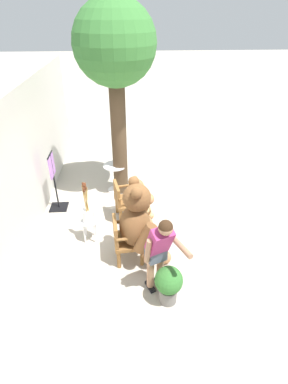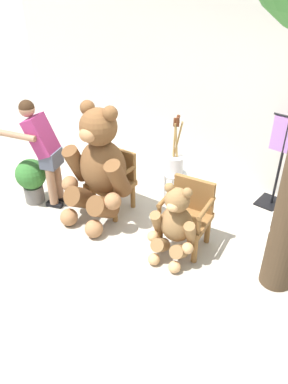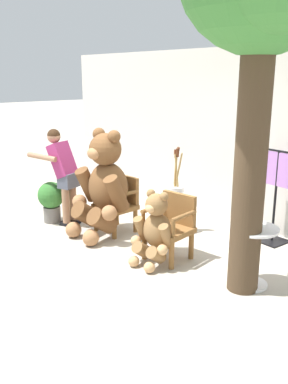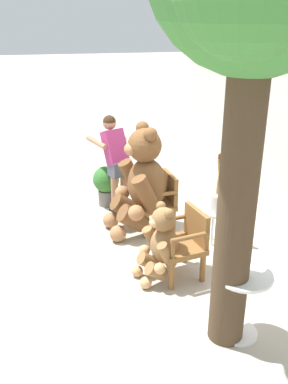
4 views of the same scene
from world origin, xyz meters
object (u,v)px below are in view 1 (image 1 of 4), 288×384
white_stool (89,225)px  brush_bucket (88,213)px  person_visitor (159,249)px  patio_tree (117,51)px  wooden_chair_left (125,238)px  teddy_bear_small (138,198)px  teddy_bear_large (140,223)px  round_side_table (115,175)px  potted_plant (169,283)px  clothing_display_stand (54,181)px  wooden_chair_right (125,200)px

white_stool → brush_bucket: (-0.00, 0.00, 0.30)m
person_visitor → patio_tree: (3.29, 0.58, 2.34)m
white_stool → wooden_chair_left: bearing=-128.5°
teddy_bear_small → patio_tree: bearing=16.2°
teddy_bear_large → patio_tree: 3.51m
teddy_bear_small → round_side_table: 1.26m
person_visitor → potted_plant: bearing=-146.7°
brush_bucket → round_side_table: brush_bucket is taller
teddy_bear_large → white_stool: bearing=60.7°
round_side_table → clothing_display_stand: (-0.69, 1.32, 0.27)m
teddy_bear_small → potted_plant: 2.32m
person_visitor → white_stool: (1.36, 1.22, -0.56)m
teddy_bear_small → white_stool: size_ratio=2.12×
potted_plant → wooden_chair_left: bearing=33.1°
wooden_chair_left → wooden_chair_right: 1.26m
teddy_bear_large → potted_plant: size_ratio=2.38×
wooden_chair_right → round_side_table: wooden_chair_right is taller
teddy_bear_small → person_visitor: (-2.08, -0.23, 0.44)m
person_visitor → brush_bucket: bearing=42.1°
wooden_chair_right → potted_plant: size_ratio=1.26×
white_stool → clothing_display_stand: (1.17, 0.85, 0.36)m
wooden_chair_right → teddy_bear_small: (0.02, -0.29, 0.02)m
teddy_bear_small → patio_tree: (1.21, 0.35, 2.78)m
brush_bucket → teddy_bear_small: bearing=-53.9°
brush_bucket → patio_tree: 3.30m
potted_plant → teddy_bear_large: bearing=20.9°
white_stool → round_side_table: size_ratio=0.64×
wooden_chair_right → teddy_bear_large: teddy_bear_large is taller
round_side_table → teddy_bear_small: bearing=-155.0°
wooden_chair_right → brush_bucket: (-0.71, 0.71, 0.20)m
wooden_chair_right → brush_bucket: size_ratio=0.99×
wooden_chair_left → white_stool: size_ratio=1.87×
brush_bucket → person_visitor: bearing=-137.9°
wooden_chair_left → teddy_bear_large: 0.42m
brush_bucket → clothing_display_stand: size_ratio=0.64×
teddy_bear_large → round_side_table: (2.41, 0.51, -0.34)m
teddy_bear_large → patio_tree: size_ratio=0.38×
teddy_bear_small → person_visitor: bearing=-173.8°
wooden_chair_right → patio_tree: (1.23, 0.06, 2.79)m
wooden_chair_left → teddy_bear_large: (0.01, -0.27, 0.33)m
teddy_bear_small → clothing_display_stand: size_ratio=0.72×
teddy_bear_small → potted_plant: (-2.29, -0.36, -0.08)m
round_side_table → teddy_bear_large: bearing=-168.1°
teddy_bear_large → round_side_table: 2.49m
person_visitor → round_side_table: bearing=13.2°
teddy_bear_large → white_stool: 1.20m
teddy_bear_large → teddy_bear_small: 1.31m
teddy_bear_small → brush_bucket: (-0.73, 1.00, 0.18)m
wooden_chair_right → person_visitor: bearing=-165.9°
wooden_chair_left → wooden_chair_right: same height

